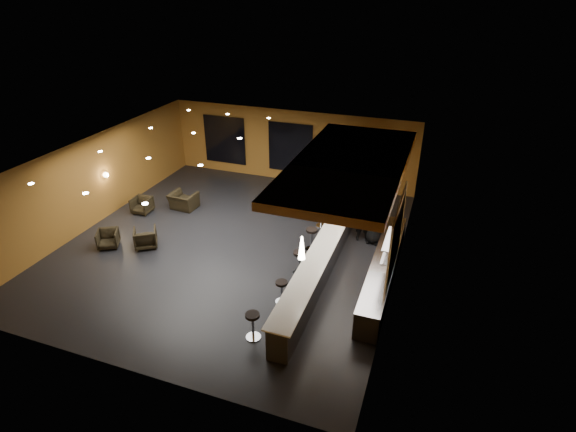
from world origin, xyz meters
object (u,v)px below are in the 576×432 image
(staff_b, at_px, (367,221))
(armchair_c, at_px, (142,205))
(bar_stool_3, at_px, (312,237))
(bar_counter, at_px, (320,265))
(prep_counter, at_px, (383,271))
(pendant_1, at_px, (326,209))
(column, at_px, (353,179))
(armchair_a, at_px, (108,239))
(bar_stool_1, at_px, (282,289))
(bar_stool_4, at_px, (322,214))
(bar_stool_0, at_px, (253,323))
(pendant_0, at_px, (302,248))
(armchair_d, at_px, (184,201))
(staff_a, at_px, (364,220))
(armchair_b, at_px, (146,238))
(bar_stool_2, at_px, (299,260))
(pendant_2, at_px, (344,180))
(staff_c, at_px, (375,222))

(staff_b, height_order, armchair_c, staff_b)
(bar_stool_3, bearing_deg, bar_counter, -64.13)
(prep_counter, distance_m, pendant_1, 2.77)
(column, bearing_deg, armchair_a, -146.15)
(bar_stool_1, relative_size, bar_stool_4, 0.93)
(prep_counter, xyz_separation_m, bar_stool_0, (-2.94, -3.84, 0.10))
(pendant_0, height_order, armchair_d, pendant_0)
(prep_counter, height_order, bar_stool_0, prep_counter)
(bar_stool_4, bearing_deg, armchair_d, -175.48)
(prep_counter, distance_m, bar_stool_0, 4.84)
(staff_a, bearing_deg, bar_counter, -119.76)
(armchair_b, relative_size, bar_stool_4, 0.99)
(column, bearing_deg, staff_b, -58.13)
(staff_b, bearing_deg, armchair_a, -171.22)
(armchair_d, xyz_separation_m, bar_stool_2, (6.27, -2.96, 0.19))
(pendant_1, bearing_deg, prep_counter, 0.00)
(bar_stool_2, xyz_separation_m, bar_stool_4, (-0.21, 3.44, -0.01))
(pendant_0, xyz_separation_m, armchair_c, (-8.44, 4.05, -2.00))
(column, relative_size, bar_stool_2, 4.13)
(prep_counter, bearing_deg, pendant_2, 128.66)
(pendant_1, height_order, bar_stool_4, pendant_1)
(bar_stool_4, bearing_deg, staff_c, -14.74)
(column, xyz_separation_m, armchair_c, (-8.44, -2.55, -1.40))
(armchair_b, distance_m, bar_stool_0, 6.49)
(staff_c, xyz_separation_m, armchair_c, (-9.72, -0.84, -0.51))
(armchair_a, height_order, armchair_d, armchair_d)
(pendant_1, xyz_separation_m, staff_c, (1.28, 2.39, -1.49))
(staff_b, relative_size, bar_stool_1, 1.96)
(pendant_0, bearing_deg, staff_b, 79.43)
(armchair_c, height_order, bar_stool_1, bar_stool_1)
(armchair_d, bearing_deg, pendant_0, 147.88)
(pendant_0, relative_size, armchair_a, 0.94)
(armchair_c, bearing_deg, column, 14.17)
(pendant_1, distance_m, armchair_a, 8.28)
(prep_counter, bearing_deg, bar_stool_4, 134.60)
(column, relative_size, pendant_0, 5.00)
(armchair_d, bearing_deg, armchair_b, 99.61)
(prep_counter, height_order, pendant_1, pendant_1)
(armchair_a, xyz_separation_m, armchair_b, (1.30, 0.49, 0.03))
(bar_stool_0, distance_m, bar_stool_2, 3.39)
(staff_a, bearing_deg, pendant_0, -113.41)
(pendant_0, bearing_deg, staff_c, 75.33)
(armchair_d, relative_size, bar_stool_3, 1.27)
(armchair_c, bearing_deg, pendant_1, -13.05)
(bar_counter, distance_m, prep_counter, 2.06)
(bar_counter, height_order, column, column)
(bar_counter, xyz_separation_m, bar_stool_3, (-0.78, 1.61, 0.05))
(armchair_d, bearing_deg, pendant_1, 163.79)
(staff_a, xyz_separation_m, bar_stool_3, (-1.63, -1.34, -0.32))
(bar_stool_0, height_order, bar_stool_3, bar_stool_3)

